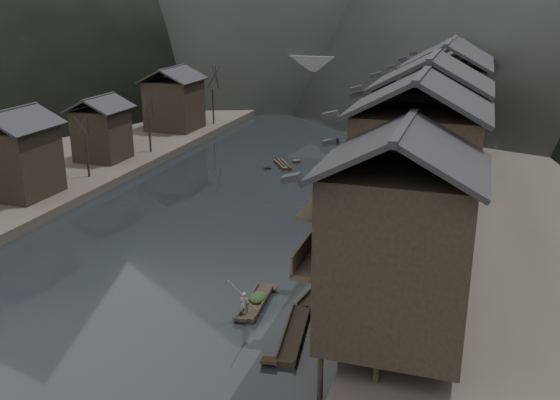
% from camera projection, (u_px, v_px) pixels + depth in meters
% --- Properties ---
extents(water, '(300.00, 300.00, 0.00)m').
position_uv_depth(water, '(165.00, 275.00, 44.87)').
color(water, black).
rests_on(water, ground).
extents(left_bank, '(40.00, 200.00, 1.20)m').
position_uv_depth(left_bank, '(80.00, 128.00, 91.03)').
color(left_bank, '#2D2823').
rests_on(left_bank, ground).
extents(stilt_houses, '(9.00, 67.60, 15.77)m').
position_uv_depth(stilt_houses, '(441.00, 118.00, 53.79)').
color(stilt_houses, black).
rests_on(stilt_houses, ground).
extents(left_houses, '(8.10, 53.20, 8.73)m').
position_uv_depth(left_houses, '(80.00, 126.00, 67.24)').
color(left_houses, black).
rests_on(left_houses, left_bank).
extents(bare_trees, '(3.67, 61.41, 7.35)m').
position_uv_depth(bare_trees, '(102.00, 126.00, 64.98)').
color(bare_trees, black).
rests_on(bare_trees, left_bank).
extents(moored_sampans, '(3.06, 53.81, 0.47)m').
position_uv_depth(moored_sampans, '(372.00, 209.00, 57.94)').
color(moored_sampans, black).
rests_on(moored_sampans, water).
extents(midriver_boats, '(13.17, 49.31, 0.44)m').
position_uv_depth(midriver_boats, '(346.00, 132.00, 90.21)').
color(midriver_boats, black).
rests_on(midriver_boats, water).
extents(stone_bridge, '(40.00, 6.00, 9.00)m').
position_uv_depth(stone_bridge, '(360.00, 79.00, 108.25)').
color(stone_bridge, '#4C4C4F').
rests_on(stone_bridge, ground).
extents(hero_sampan, '(1.46, 5.29, 0.44)m').
position_uv_depth(hero_sampan, '(257.00, 303.00, 40.42)').
color(hero_sampan, black).
rests_on(hero_sampan, water).
extents(cargo_heap, '(1.16, 1.51, 0.69)m').
position_uv_depth(cargo_heap, '(258.00, 293.00, 40.45)').
color(cargo_heap, black).
rests_on(cargo_heap, hero_sampan).
extents(boatman, '(0.61, 0.42, 1.61)m').
position_uv_depth(boatman, '(244.00, 301.00, 38.48)').
color(boatman, slate).
rests_on(boatman, hero_sampan).
extents(bamboo_pole, '(1.63, 2.21, 3.47)m').
position_uv_depth(bamboo_pole, '(246.00, 263.00, 37.62)').
color(bamboo_pole, '#8C7A51').
rests_on(bamboo_pole, boatman).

